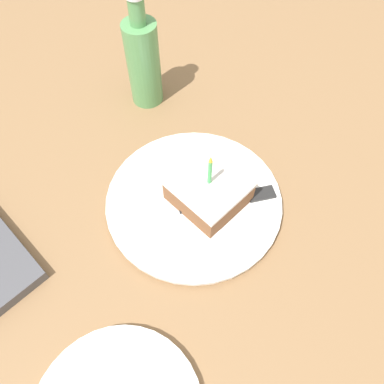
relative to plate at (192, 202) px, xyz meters
name	(u,v)px	position (x,y,z in m)	size (l,w,h in m)	color
ground_plane	(201,216)	(-0.02, 0.00, -0.03)	(2.40, 2.40, 0.04)	olive
plate	(192,202)	(0.00, 0.00, 0.00)	(0.29, 0.29, 0.02)	white
cake_slice	(209,191)	(-0.02, -0.02, 0.03)	(0.11, 0.10, 0.11)	brown
fork	(235,199)	(-0.05, -0.05, 0.01)	(0.10, 0.15, 0.00)	#262626
bottle	(143,61)	(0.25, -0.12, 0.08)	(0.06, 0.06, 0.23)	#599959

